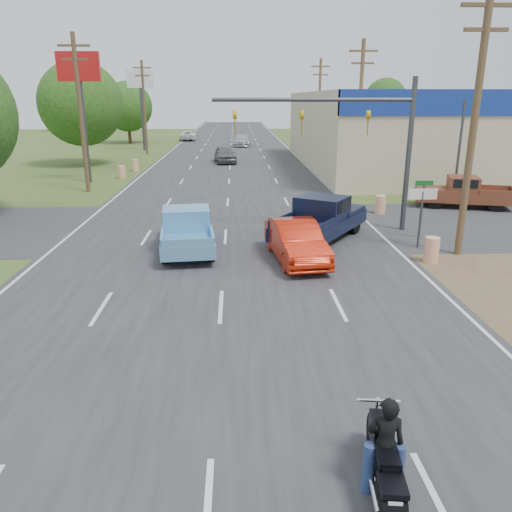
{
  "coord_description": "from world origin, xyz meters",
  "views": [
    {
      "loc": [
        0.49,
        -6.04,
        6.07
      ],
      "look_at": [
        1.11,
        8.99,
        1.3
      ],
      "focal_mm": 35.0,
      "sensor_mm": 36.0,
      "label": 1
    }
  ],
  "objects_px": {
    "rider": "(385,449)",
    "navy_pickup": "(322,218)",
    "red_convertible": "(296,242)",
    "blue_pickup": "(187,229)",
    "distant_car_white": "(188,136)",
    "brown_pickup": "(462,192)",
    "motorcycle": "(384,467)",
    "distant_car_grey": "(225,154)",
    "distant_car_silver": "(242,140)"
  },
  "relations": [
    {
      "from": "blue_pickup",
      "to": "distant_car_white",
      "type": "relative_size",
      "value": 1.11
    },
    {
      "from": "blue_pickup",
      "to": "red_convertible",
      "type": "bearing_deg",
      "value": -27.61
    },
    {
      "from": "navy_pickup",
      "to": "brown_pickup",
      "type": "distance_m",
      "value": 11.28
    },
    {
      "from": "rider",
      "to": "distant_car_grey",
      "type": "relative_size",
      "value": 0.34
    },
    {
      "from": "brown_pickup",
      "to": "navy_pickup",
      "type": "bearing_deg",
      "value": 141.17
    },
    {
      "from": "distant_car_white",
      "to": "motorcycle",
      "type": "bearing_deg",
      "value": 96.28
    },
    {
      "from": "red_convertible",
      "to": "distant_car_white",
      "type": "height_order",
      "value": "red_convertible"
    },
    {
      "from": "motorcycle",
      "to": "distant_car_white",
      "type": "xyz_separation_m",
      "value": [
        -9.27,
        70.43,
        0.16
      ]
    },
    {
      "from": "blue_pickup",
      "to": "rider",
      "type": "bearing_deg",
      "value": -78.65
    },
    {
      "from": "motorcycle",
      "to": "brown_pickup",
      "type": "distance_m",
      "value": 24.24
    },
    {
      "from": "red_convertible",
      "to": "navy_pickup",
      "type": "xyz_separation_m",
      "value": [
        1.52,
        3.13,
        0.2
      ]
    },
    {
      "from": "navy_pickup",
      "to": "motorcycle",
      "type": "bearing_deg",
      "value": -62.06
    },
    {
      "from": "rider",
      "to": "blue_pickup",
      "type": "bearing_deg",
      "value": -66.12
    },
    {
      "from": "brown_pickup",
      "to": "distant_car_grey",
      "type": "relative_size",
      "value": 1.2
    },
    {
      "from": "red_convertible",
      "to": "distant_car_silver",
      "type": "bearing_deg",
      "value": 83.83
    },
    {
      "from": "rider",
      "to": "distant_car_white",
      "type": "height_order",
      "value": "rider"
    },
    {
      "from": "red_convertible",
      "to": "blue_pickup",
      "type": "distance_m",
      "value": 4.7
    },
    {
      "from": "red_convertible",
      "to": "distant_car_white",
      "type": "relative_size",
      "value": 0.93
    },
    {
      "from": "red_convertible",
      "to": "brown_pickup",
      "type": "bearing_deg",
      "value": 33.91
    },
    {
      "from": "rider",
      "to": "distant_car_silver",
      "type": "bearing_deg",
      "value": -82.33
    },
    {
      "from": "distant_car_white",
      "to": "red_convertible",
      "type": "bearing_deg",
      "value": 97.84
    },
    {
      "from": "distant_car_grey",
      "to": "red_convertible",
      "type": "bearing_deg",
      "value": -90.39
    },
    {
      "from": "navy_pickup",
      "to": "blue_pickup",
      "type": "bearing_deg",
      "value": -132.77
    },
    {
      "from": "motorcycle",
      "to": "brown_pickup",
      "type": "bearing_deg",
      "value": 69.94
    },
    {
      "from": "rider",
      "to": "blue_pickup",
      "type": "relative_size",
      "value": 0.3
    },
    {
      "from": "rider",
      "to": "brown_pickup",
      "type": "bearing_deg",
      "value": -110.12
    },
    {
      "from": "brown_pickup",
      "to": "distant_car_silver",
      "type": "distance_m",
      "value": 41.01
    },
    {
      "from": "blue_pickup",
      "to": "distant_car_white",
      "type": "distance_m",
      "value": 56.81
    },
    {
      "from": "distant_car_white",
      "to": "rider",
      "type": "bearing_deg",
      "value": 96.29
    },
    {
      "from": "distant_car_white",
      "to": "distant_car_grey",
      "type": "bearing_deg",
      "value": 101.2
    },
    {
      "from": "brown_pickup",
      "to": "distant_car_silver",
      "type": "relative_size",
      "value": 1.13
    },
    {
      "from": "navy_pickup",
      "to": "brown_pickup",
      "type": "relative_size",
      "value": 1.06
    },
    {
      "from": "distant_car_silver",
      "to": "distant_car_grey",
      "type": "bearing_deg",
      "value": -92.91
    },
    {
      "from": "motorcycle",
      "to": "rider",
      "type": "relative_size",
      "value": 1.46
    },
    {
      "from": "rider",
      "to": "blue_pickup",
      "type": "distance_m",
      "value": 14.43
    },
    {
      "from": "blue_pickup",
      "to": "distant_car_grey",
      "type": "relative_size",
      "value": 1.16
    },
    {
      "from": "red_convertible",
      "to": "distant_car_white",
      "type": "bearing_deg",
      "value": 91.25
    },
    {
      "from": "red_convertible",
      "to": "rider",
      "type": "bearing_deg",
      "value": -97.96
    },
    {
      "from": "blue_pickup",
      "to": "brown_pickup",
      "type": "relative_size",
      "value": 0.96
    },
    {
      "from": "distant_car_silver",
      "to": "distant_car_white",
      "type": "xyz_separation_m",
      "value": [
        -7.9,
        9.56,
        -0.04
      ]
    },
    {
      "from": "rider",
      "to": "navy_pickup",
      "type": "relative_size",
      "value": 0.27
    },
    {
      "from": "motorcycle",
      "to": "blue_pickup",
      "type": "height_order",
      "value": "blue_pickup"
    },
    {
      "from": "blue_pickup",
      "to": "distant_car_silver",
      "type": "distance_m",
      "value": 47.13
    },
    {
      "from": "brown_pickup",
      "to": "distant_car_silver",
      "type": "bearing_deg",
      "value": 33.42
    },
    {
      "from": "red_convertible",
      "to": "navy_pickup",
      "type": "height_order",
      "value": "navy_pickup"
    },
    {
      "from": "blue_pickup",
      "to": "distant_car_grey",
      "type": "height_order",
      "value": "blue_pickup"
    },
    {
      "from": "red_convertible",
      "to": "brown_pickup",
      "type": "distance_m",
      "value": 14.41
    },
    {
      "from": "red_convertible",
      "to": "distant_car_grey",
      "type": "bearing_deg",
      "value": 88.25
    },
    {
      "from": "red_convertible",
      "to": "motorcycle",
      "type": "xyz_separation_m",
      "value": [
        -0.04,
        -12.11,
        -0.23
      ]
    },
    {
      "from": "rider",
      "to": "red_convertible",
      "type": "bearing_deg",
      "value": -83.76
    }
  ]
}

